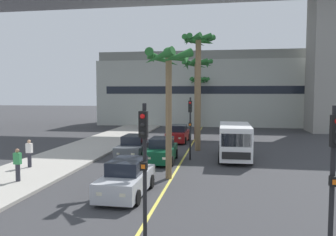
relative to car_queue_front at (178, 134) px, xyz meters
The scene contains 17 objects.
sidewalk_left 14.02m from the car_queue_front, 118.25° to the right, with size 4.80×80.00×0.15m, color #ADA89E.
lane_stripe_center 4.60m from the car_queue_front, 72.44° to the right, with size 0.14×56.00×0.01m, color #DBCC4C.
pier_building_backdrop 18.71m from the car_queue_front, 85.68° to the left, with size 29.22×8.04×10.08m.
car_queue_front is the anchor object (origin of this frame).
car_queue_second 8.20m from the car_queue_front, 104.47° to the right, with size 1.84×4.10×1.56m.
car_queue_third 9.01m from the car_queue_front, 89.44° to the right, with size 1.93×4.15×1.56m.
car_queue_fourth 16.33m from the car_queue_front, 90.55° to the right, with size 1.88×4.12×1.56m.
delivery_van 8.92m from the car_queue_front, 57.15° to the right, with size 2.16×5.25×2.36m.
traffic_light_median_near 21.28m from the car_queue_front, 85.21° to the right, with size 0.24×0.37×4.20m.
traffic_light_right_far_corner 23.09m from the car_queue_front, 73.28° to the right, with size 0.24×0.37×4.20m.
traffic_light_median_far 8.60m from the car_queue_front, 77.06° to the right, with size 0.24×0.37×4.20m.
palm_tree_near_median 14.09m from the car_queue_front, 85.52° to the left, with size 2.75×2.73×6.63m.
palm_tree_mid_median 14.12m from the car_queue_front, 84.60° to the right, with size 2.67×2.83×6.83m.
palm_tree_far_median 7.92m from the car_queue_front, 63.35° to the right, with size 2.63×2.67×9.05m.
palm_tree_farthest_median 5.76m from the car_queue_front, 43.71° to the left, with size 3.06×3.07×7.74m.
pedestrian_near_crosswalk 16.58m from the car_queue_front, 111.00° to the right, with size 0.34×0.22×1.62m.
pedestrian_mid_block 14.38m from the car_queue_front, 119.81° to the right, with size 0.34×0.22×1.62m.
Camera 1 is at (2.61, -2.17, 4.50)m, focal length 36.18 mm.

